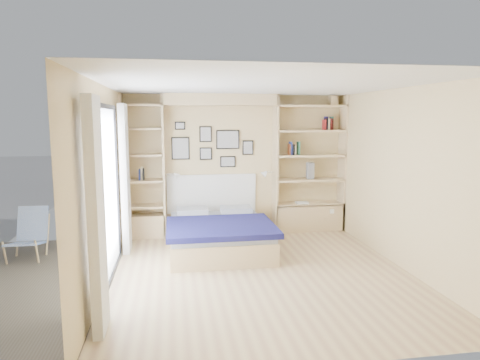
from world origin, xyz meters
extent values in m
plane|color=tan|center=(0.00, 0.00, 0.00)|extent=(4.50, 4.50, 0.00)
plane|color=#D0B47D|center=(0.00, 2.25, 1.25)|extent=(4.00, 0.00, 4.00)
plane|color=#D0B47D|center=(0.00, -2.25, 1.25)|extent=(4.00, 0.00, 4.00)
plane|color=#D0B47D|center=(-2.00, 0.00, 1.25)|extent=(0.00, 4.50, 4.50)
plane|color=#D0B47D|center=(2.00, 0.00, 1.25)|extent=(0.00, 4.50, 4.50)
plane|color=white|center=(0.00, 0.00, 2.50)|extent=(4.50, 4.50, 0.00)
cube|color=tan|center=(-1.30, 2.08, 1.25)|extent=(0.04, 0.35, 2.50)
cube|color=tan|center=(0.70, 2.08, 1.25)|extent=(0.04, 0.35, 2.50)
cube|color=tan|center=(-0.30, 2.08, 2.40)|extent=(2.00, 0.35, 0.20)
cube|color=tan|center=(1.98, 2.08, 1.25)|extent=(0.04, 0.35, 2.50)
cube|color=tan|center=(-1.98, 2.08, 1.25)|extent=(0.04, 0.35, 2.50)
cube|color=tan|center=(1.35, 2.08, 0.25)|extent=(1.30, 0.35, 0.50)
cube|color=tan|center=(-1.65, 2.08, 0.20)|extent=(0.70, 0.35, 0.40)
cube|color=black|center=(-1.97, 0.00, 2.23)|extent=(0.04, 2.08, 0.06)
cube|color=black|center=(-1.97, 0.00, 0.03)|extent=(0.04, 2.08, 0.06)
cube|color=black|center=(-1.97, -1.02, 1.10)|extent=(0.04, 0.06, 2.20)
cube|color=black|center=(-1.97, 1.02, 1.10)|extent=(0.04, 0.06, 2.20)
cube|color=silver|center=(-1.98, 0.00, 1.12)|extent=(0.01, 2.00, 2.20)
cube|color=white|center=(-1.88, -1.30, 1.15)|extent=(0.10, 0.45, 2.30)
cube|color=white|center=(-1.88, 1.30, 1.15)|extent=(0.10, 0.45, 2.30)
cube|color=tan|center=(1.35, 2.08, 0.50)|extent=(1.30, 0.35, 0.04)
cube|color=tan|center=(1.35, 2.08, 0.95)|extent=(1.30, 0.35, 0.04)
cube|color=tan|center=(1.35, 2.08, 1.40)|extent=(1.30, 0.35, 0.04)
cube|color=tan|center=(1.35, 2.08, 1.85)|extent=(1.30, 0.35, 0.04)
cube|color=tan|center=(1.35, 2.08, 2.30)|extent=(1.30, 0.35, 0.04)
cube|color=tan|center=(-1.65, 2.08, 0.55)|extent=(0.70, 0.35, 0.04)
cube|color=tan|center=(-1.65, 2.08, 1.00)|extent=(0.70, 0.35, 0.04)
cube|color=tan|center=(-1.65, 2.08, 1.45)|extent=(0.70, 0.35, 0.04)
cube|color=tan|center=(-1.65, 2.08, 1.90)|extent=(0.70, 0.35, 0.04)
cube|color=tan|center=(-1.65, 2.08, 2.30)|extent=(0.70, 0.35, 0.04)
cube|color=tan|center=(-0.45, 1.12, 0.17)|extent=(1.52, 1.90, 0.33)
cube|color=#9EA2AC|center=(-0.45, 1.12, 0.38)|extent=(1.48, 1.86, 0.10)
cube|color=#131344|center=(-0.45, 0.80, 0.45)|extent=(1.62, 1.33, 0.08)
cube|color=#9EA2AC|center=(-0.83, 1.77, 0.49)|extent=(0.52, 0.38, 0.12)
cube|color=#9EA2AC|center=(-0.07, 1.77, 0.49)|extent=(0.52, 0.38, 0.12)
cube|color=white|center=(-0.45, 2.22, 0.72)|extent=(1.62, 0.04, 0.70)
cube|color=black|center=(-1.00, 2.23, 1.55)|extent=(0.32, 0.02, 0.40)
cube|color=gray|center=(-1.00, 2.21, 1.55)|extent=(0.28, 0.01, 0.36)
cube|color=black|center=(-0.55, 2.23, 1.80)|extent=(0.22, 0.02, 0.28)
cube|color=gray|center=(-0.55, 2.21, 1.80)|extent=(0.18, 0.01, 0.24)
cube|color=black|center=(-0.55, 2.23, 1.45)|extent=(0.22, 0.02, 0.22)
cube|color=gray|center=(-0.55, 2.21, 1.45)|extent=(0.18, 0.01, 0.18)
cube|color=black|center=(-0.15, 2.23, 1.70)|extent=(0.42, 0.02, 0.34)
cube|color=gray|center=(-0.15, 2.21, 1.70)|extent=(0.38, 0.01, 0.30)
cube|color=black|center=(-0.15, 2.23, 1.30)|extent=(0.28, 0.02, 0.20)
cube|color=gray|center=(-0.15, 2.21, 1.30)|extent=(0.24, 0.01, 0.16)
cube|color=black|center=(0.22, 2.23, 1.55)|extent=(0.20, 0.02, 0.26)
cube|color=gray|center=(0.22, 2.21, 1.55)|extent=(0.16, 0.01, 0.22)
cube|color=black|center=(-1.00, 2.23, 1.95)|extent=(0.18, 0.02, 0.14)
cube|color=gray|center=(-1.00, 2.21, 1.95)|extent=(0.14, 0.01, 0.10)
cylinder|color=silver|center=(-1.16, 2.00, 1.12)|extent=(0.20, 0.02, 0.02)
cone|color=white|center=(-1.06, 2.00, 1.10)|extent=(0.13, 0.12, 0.15)
cylinder|color=silver|center=(0.56, 2.00, 1.12)|extent=(0.20, 0.02, 0.02)
cone|color=white|center=(0.46, 2.00, 1.10)|extent=(0.13, 0.12, 0.15)
cube|color=#9C4C29|center=(0.96, 2.07, 1.52)|extent=(0.02, 0.15, 0.20)
cube|color=navy|center=(0.98, 2.07, 1.54)|extent=(0.03, 0.15, 0.24)
cube|color=black|center=(1.03, 2.07, 1.52)|extent=(0.03, 0.15, 0.19)
cube|color=#BFB28C|center=(1.05, 2.07, 1.50)|extent=(0.04, 0.15, 0.17)
cube|color=#26593F|center=(1.13, 2.07, 1.54)|extent=(0.03, 0.15, 0.24)
cube|color=#A51E1E|center=(1.61, 2.07, 1.96)|extent=(0.02, 0.15, 0.18)
cube|color=navy|center=(1.64, 2.07, 1.99)|extent=(0.03, 0.15, 0.24)
cube|color=black|center=(1.64, 2.07, 1.98)|extent=(0.03, 0.15, 0.22)
cube|color=#BFB28C|center=(1.67, 2.07, 1.97)|extent=(0.04, 0.15, 0.20)
cube|color=#235E53|center=(1.74, 2.07, 1.99)|extent=(0.03, 0.15, 0.24)
cube|color=#A51E1E|center=(1.74, 2.07, 1.97)|extent=(0.03, 0.15, 0.21)
cube|color=navy|center=(-1.71, 2.07, 1.11)|extent=(0.02, 0.15, 0.19)
cube|color=black|center=(-1.65, 2.07, 1.12)|extent=(0.03, 0.15, 0.20)
cube|color=#BFB28C|center=(-1.67, 2.07, 1.13)|extent=(0.03, 0.15, 0.22)
cube|color=tan|center=(1.76, 2.07, 2.40)|extent=(0.13, 0.13, 0.15)
cone|color=tan|center=(1.76, 2.07, 2.51)|extent=(0.20, 0.20, 0.08)
cube|color=slate|center=(1.36, 2.07, 1.12)|extent=(0.12, 0.12, 0.30)
cube|color=white|center=(1.20, 2.02, 0.54)|extent=(0.22, 0.16, 0.03)
cylinder|color=tan|center=(-3.51, 0.79, 0.19)|extent=(0.03, 0.13, 0.38)
cylinder|color=tan|center=(-3.08, 0.79, 0.19)|extent=(0.03, 0.13, 0.38)
cylinder|color=tan|center=(-3.50, 1.33, 0.29)|extent=(0.03, 0.32, 0.63)
cylinder|color=tan|center=(-3.07, 1.32, 0.29)|extent=(0.03, 0.32, 0.63)
cube|color=#365BAD|center=(-3.29, 0.98, 0.27)|extent=(0.44, 0.54, 0.14)
cube|color=#365BAD|center=(-3.29, 1.35, 0.49)|extent=(0.44, 0.22, 0.51)
camera|label=1|loc=(-1.15, -5.45, 2.09)|focal=32.00mm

